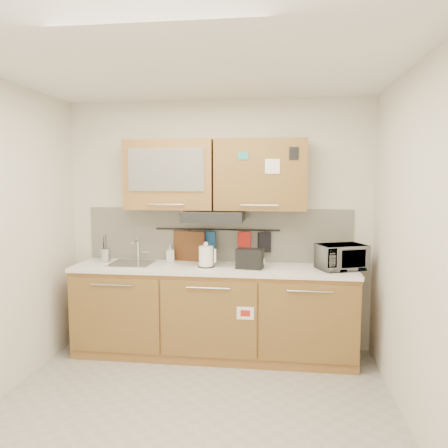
# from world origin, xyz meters

# --- Properties ---
(floor) EXTENTS (3.20, 3.20, 0.00)m
(floor) POSITION_xyz_m (0.00, 0.00, 0.00)
(floor) COLOR #9E9993
(floor) RESTS_ON ground
(ceiling) EXTENTS (3.20, 3.20, 0.00)m
(ceiling) POSITION_xyz_m (0.00, 0.00, 2.60)
(ceiling) COLOR white
(ceiling) RESTS_ON wall_back
(wall_back) EXTENTS (3.20, 0.00, 3.20)m
(wall_back) POSITION_xyz_m (0.00, 1.50, 1.30)
(wall_back) COLOR silver
(wall_back) RESTS_ON ground
(wall_right) EXTENTS (0.00, 3.00, 3.00)m
(wall_right) POSITION_xyz_m (1.60, 0.00, 1.30)
(wall_right) COLOR silver
(wall_right) RESTS_ON ground
(base_cabinet) EXTENTS (2.80, 0.64, 0.88)m
(base_cabinet) POSITION_xyz_m (0.00, 1.19, 0.41)
(base_cabinet) COLOR #A6793B
(base_cabinet) RESTS_ON floor
(countertop) EXTENTS (2.82, 0.62, 0.04)m
(countertop) POSITION_xyz_m (0.00, 1.19, 0.90)
(countertop) COLOR white
(countertop) RESTS_ON base_cabinet
(backsplash) EXTENTS (2.80, 0.02, 0.56)m
(backsplash) POSITION_xyz_m (0.00, 1.49, 1.20)
(backsplash) COLOR silver
(backsplash) RESTS_ON countertop
(upper_cabinets) EXTENTS (1.82, 0.37, 0.70)m
(upper_cabinets) POSITION_xyz_m (-0.00, 1.32, 1.83)
(upper_cabinets) COLOR #A6793B
(upper_cabinets) RESTS_ON wall_back
(range_hood) EXTENTS (0.60, 0.46, 0.10)m
(range_hood) POSITION_xyz_m (0.00, 1.25, 1.42)
(range_hood) COLOR black
(range_hood) RESTS_ON upper_cabinets
(sink) EXTENTS (0.42, 0.40, 0.26)m
(sink) POSITION_xyz_m (-0.85, 1.21, 0.92)
(sink) COLOR silver
(sink) RESTS_ON countertop
(utensil_rail) EXTENTS (1.30, 0.02, 0.02)m
(utensil_rail) POSITION_xyz_m (0.00, 1.45, 1.26)
(utensil_rail) COLOR black
(utensil_rail) RESTS_ON backsplash
(utensil_crock) EXTENTS (0.14, 0.14, 0.28)m
(utensil_crock) POSITION_xyz_m (-1.16, 1.27, 0.99)
(utensil_crock) COLOR #BCBCC1
(utensil_crock) RESTS_ON countertop
(kettle) EXTENTS (0.18, 0.16, 0.25)m
(kettle) POSITION_xyz_m (-0.06, 1.15, 1.02)
(kettle) COLOR white
(kettle) RESTS_ON countertop
(toaster) EXTENTS (0.27, 0.19, 0.19)m
(toaster) POSITION_xyz_m (0.37, 1.13, 1.02)
(toaster) COLOR black
(toaster) RESTS_ON countertop
(microwave) EXTENTS (0.52, 0.44, 0.24)m
(microwave) POSITION_xyz_m (1.25, 1.20, 1.04)
(microwave) COLOR #999999
(microwave) RESTS_ON countertop
(soap_bottle) EXTENTS (0.10, 0.10, 0.18)m
(soap_bottle) POSITION_xyz_m (-0.49, 1.38, 1.01)
(soap_bottle) COLOR #999999
(soap_bottle) RESTS_ON countertop
(cutting_board) EXTENTS (0.35, 0.11, 0.44)m
(cutting_board) POSITION_xyz_m (-0.29, 1.44, 1.02)
(cutting_board) COLOR brown
(cutting_board) RESTS_ON utensil_rail
(oven_mitt) EXTENTS (0.13, 0.05, 0.22)m
(oven_mitt) POSITION_xyz_m (-0.07, 1.44, 1.13)
(oven_mitt) COLOR navy
(oven_mitt) RESTS_ON utensil_rail
(dark_pouch) EXTENTS (0.14, 0.08, 0.21)m
(dark_pouch) POSITION_xyz_m (0.50, 1.44, 1.14)
(dark_pouch) COLOR black
(dark_pouch) RESTS_ON utensil_rail
(pot_holder) EXTENTS (0.13, 0.02, 0.16)m
(pot_holder) POSITION_xyz_m (0.29, 1.44, 1.16)
(pot_holder) COLOR red
(pot_holder) RESTS_ON utensil_rail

